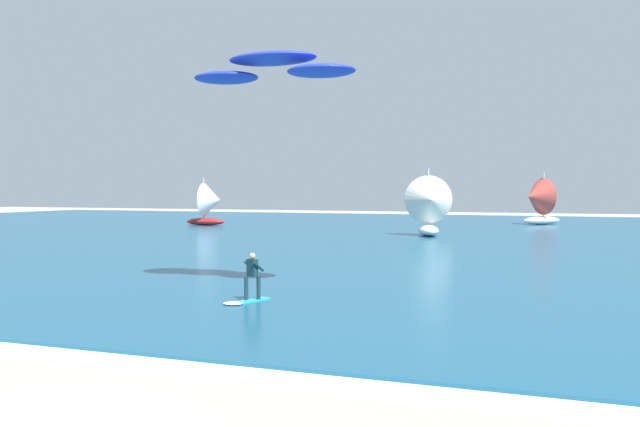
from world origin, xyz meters
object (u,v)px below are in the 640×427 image
object	(u,v)px
sailboat_near_shore	(211,204)
sailboat_far_left	(537,201)
kite	(272,68)
kitesurfer	(249,284)
sailboat_center_horizon	(429,205)

from	to	relation	value
sailboat_near_shore	sailboat_far_left	bearing A→B (deg)	23.30
kite	sailboat_far_left	bearing A→B (deg)	82.93
sailboat_near_shore	kitesurfer	bearing A→B (deg)	-58.75
kite	sailboat_center_horizon	distance (m)	31.94
kite	sailboat_center_horizon	bearing A→B (deg)	90.72
kite	sailboat_far_left	world-z (taller)	kite
sailboat_near_shore	kite	bearing A→B (deg)	-57.29
kitesurfer	kite	xyz separation A→B (m)	(-0.64, 3.38, 7.97)
kitesurfer	sailboat_center_horizon	size ratio (longest dim) A/B	0.36
sailboat_near_shore	sailboat_center_horizon	world-z (taller)	sailboat_center_horizon
kitesurfer	sailboat_near_shore	size ratio (longest dim) A/B	0.40
kitesurfer	sailboat_center_horizon	world-z (taller)	sailboat_center_horizon
kitesurfer	kite	bearing A→B (deg)	100.69
kitesurfer	sailboat_near_shore	bearing A→B (deg)	121.25
sailboat_far_left	sailboat_center_horizon	size ratio (longest dim) A/B	1.01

